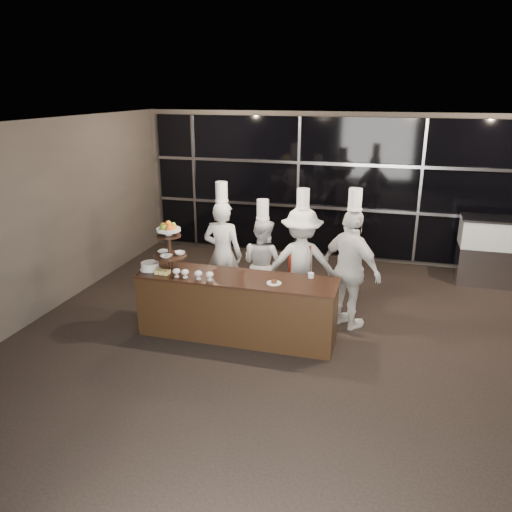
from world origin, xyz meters
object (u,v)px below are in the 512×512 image
(display_case, at_px, (501,248))
(chef_c, at_px, (301,262))
(chef_b, at_px, (263,263))
(layer_cake, at_px, (150,266))
(buffet_counter, at_px, (237,307))
(chef_d, at_px, (351,269))
(chef_a, at_px, (223,253))
(display_stand, at_px, (169,243))

(display_case, relative_size, chef_c, 0.72)
(display_case, xyz_separation_m, chef_b, (-3.89, -2.15, 0.08))
(layer_cake, distance_m, display_case, 6.22)
(buffet_counter, xyz_separation_m, chef_d, (1.51, 0.75, 0.45))
(buffet_counter, height_order, display_case, display_case)
(display_case, distance_m, chef_d, 3.50)
(layer_cake, distance_m, chef_a, 1.29)
(chef_a, bearing_deg, display_case, 26.43)
(display_stand, bearing_deg, chef_b, 44.93)
(display_stand, relative_size, chef_a, 0.36)
(chef_d, bearing_deg, chef_a, 173.55)
(display_stand, relative_size, display_case, 0.51)
(display_stand, height_order, layer_cake, display_stand)
(buffet_counter, distance_m, chef_b, 1.13)
(buffet_counter, xyz_separation_m, chef_b, (0.09, 1.09, 0.30))
(chef_c, xyz_separation_m, chef_d, (0.78, -0.26, 0.05))
(chef_a, bearing_deg, display_stand, -114.76)
(display_case, relative_size, chef_d, 0.69)
(display_stand, height_order, display_case, display_stand)
(chef_a, distance_m, chef_b, 0.66)
(display_stand, xyz_separation_m, chef_d, (2.51, 0.75, -0.42))
(display_case, distance_m, chef_b, 4.44)
(layer_cake, bearing_deg, display_case, 31.88)
(buffet_counter, height_order, layer_cake, layer_cake)
(chef_a, height_order, chef_c, chef_a)
(display_case, height_order, chef_d, chef_d)
(chef_a, xyz_separation_m, chef_d, (2.06, -0.23, 0.01))
(layer_cake, bearing_deg, chef_d, 15.94)
(display_stand, height_order, chef_d, chef_d)
(chef_b, bearing_deg, layer_cake, -140.76)
(chef_c, bearing_deg, chef_d, -18.72)
(display_case, relative_size, chef_a, 0.71)
(chef_a, bearing_deg, chef_b, 9.07)
(display_stand, distance_m, chef_b, 1.64)
(chef_b, relative_size, chef_c, 0.89)
(layer_cake, distance_m, chef_c, 2.30)
(display_stand, xyz_separation_m, chef_b, (1.09, 1.09, -0.57))
(display_stand, height_order, chef_b, chef_b)
(display_stand, xyz_separation_m, chef_a, (0.45, 0.99, -0.43))
(display_stand, distance_m, chef_c, 2.06)
(chef_a, bearing_deg, layer_cake, -126.15)
(chef_a, xyz_separation_m, chef_b, (0.64, 0.10, -0.14))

